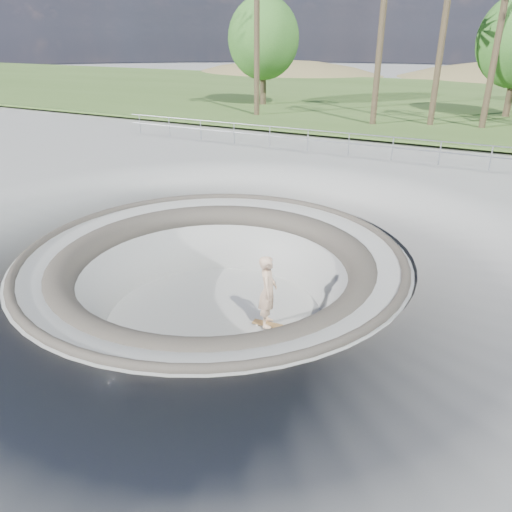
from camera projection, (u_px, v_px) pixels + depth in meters
name	position (u px, v px, depth m)	size (l,w,h in m)	color
ground	(213.00, 253.00, 13.35)	(180.00, 180.00, 0.00)	gray
skate_bowl	(216.00, 312.00, 14.11)	(14.00, 14.00, 4.10)	gray
grass_strip	(428.00, 100.00, 40.90)	(180.00, 36.00, 0.12)	#3F5C24
distant_hills	(483.00, 141.00, 61.19)	(103.20, 45.00, 28.60)	olive
safety_railing	(349.00, 144.00, 22.82)	(25.00, 0.06, 1.03)	#919299
skateboard	(267.00, 324.00, 13.54)	(0.85, 0.29, 0.09)	brown
skater	(268.00, 291.00, 13.11)	(0.73, 0.48, 2.01)	#D8AF8C
bushy_tree_left	(263.00, 39.00, 36.08)	(5.25, 4.77, 7.57)	brown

